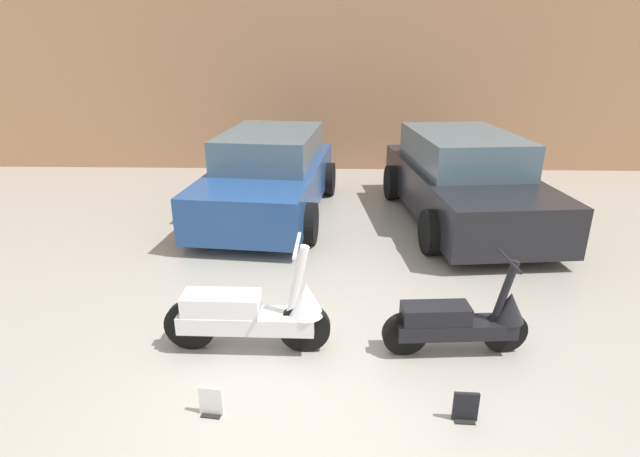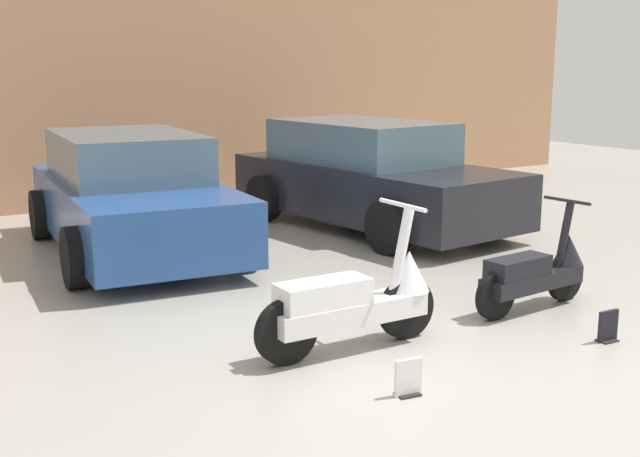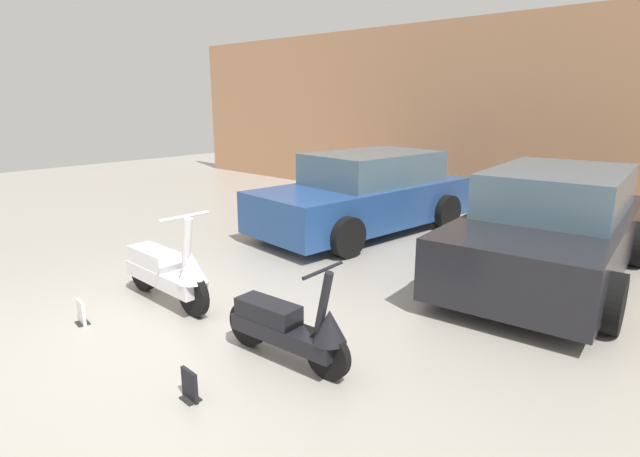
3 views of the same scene
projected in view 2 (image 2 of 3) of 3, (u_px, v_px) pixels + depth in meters
name	position (u px, v px, depth m)	size (l,w,h in m)	color
ground_plane	(460.00, 360.00, 6.11)	(28.00, 28.00, 0.00)	#9E998E
wall_back	(112.00, 78.00, 12.41)	(19.60, 0.12, 3.97)	tan
scooter_front_left	(357.00, 300.00, 6.27)	(1.63, 0.59, 1.14)	black
scooter_front_right	(537.00, 271.00, 7.33)	(1.42, 0.51, 0.99)	black
car_rear_left	(131.00, 196.00, 9.51)	(2.33, 4.30, 1.41)	navy
car_rear_center	(370.00, 177.00, 10.98)	(2.38, 4.40, 1.44)	black
placard_near_left_scooter	(408.00, 379.00, 5.45)	(0.20, 0.14, 0.26)	black
placard_near_right_scooter	(608.00, 328.00, 6.50)	(0.20, 0.13, 0.26)	black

